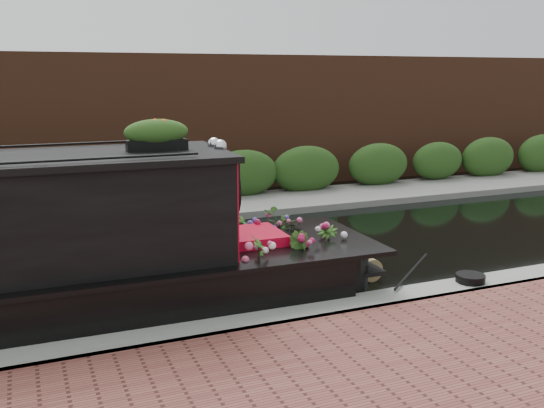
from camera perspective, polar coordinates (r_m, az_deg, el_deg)
name	(u,v)px	position (r m, az deg, el deg)	size (l,w,h in m)	color
ground	(221,262)	(11.41, -4.78, -5.42)	(80.00, 80.00, 0.00)	black
near_bank_coping	(296,329)	(8.53, 2.24, -11.64)	(40.00, 0.60, 0.50)	gray
far_bank_path	(169,214)	(15.33, -9.64, -0.97)	(40.00, 2.40, 0.34)	slate
far_hedge	(161,207)	(16.18, -10.37, -0.30)	(40.00, 1.10, 2.80)	#214216
far_brick_wall	(146,193)	(18.20, -11.80, 1.02)	(40.00, 1.00, 8.00)	#512C1B
rope_fender	(366,267)	(10.54, 8.82, -5.90)	(0.39, 0.39, 0.46)	olive
coiled_mooring_rope	(470,278)	(10.03, 18.17, -6.65)	(0.45, 0.45, 0.12)	black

